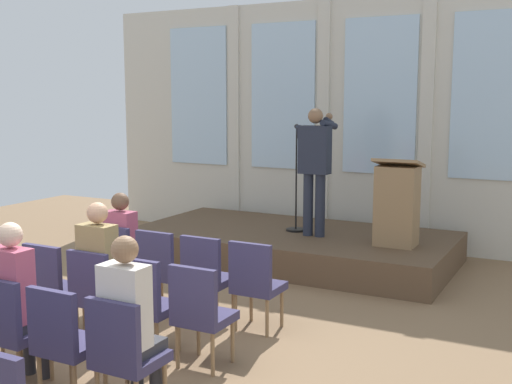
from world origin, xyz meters
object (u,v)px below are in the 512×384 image
at_px(chair_r2_c3, 124,351).
at_px(audience_r0_c0, 123,242).
at_px(mic_stand, 296,208).
at_px(chair_r0_c0, 119,260).
at_px(chair_r0_c3, 255,280).
at_px(chair_r0_c2, 206,273).
at_px(chair_r2_c1, 10,325).
at_px(audience_r2_c3, 130,317).
at_px(chair_r2_c2, 64,337).
at_px(chair_r1_c3, 200,310).
at_px(lectern, 397,204).
at_px(audience_r2_c1, 17,295).
at_px(chair_r0_c1, 161,266).
at_px(chair_r1_c1, 97,291).
at_px(chair_r1_c2, 146,300).
at_px(chair_r1_c0, 52,283).
at_px(audience_r1_c1, 102,266).
at_px(speaker, 315,162).

bearing_deg(chair_r2_c3, audience_r0_c0, 129.13).
height_order(mic_stand, chair_r0_c0, mic_stand).
bearing_deg(chair_r0_c3, chair_r0_c2, 180.00).
height_order(audience_r0_c0, chair_r2_c1, audience_r0_c0).
distance_m(audience_r0_c0, audience_r2_c3, 2.70).
bearing_deg(chair_r2_c2, chair_r1_c3, 60.57).
bearing_deg(lectern, audience_r0_c0, -133.66).
relative_size(chair_r2_c3, audience_r2_c3, 0.68).
relative_size(lectern, audience_r2_c1, 0.84).
height_order(chair_r0_c3, audience_r2_c1, audience_r2_c1).
height_order(chair_r0_c0, chair_r1_c3, same).
bearing_deg(chair_r0_c2, chair_r2_c3, -74.25).
relative_size(lectern, chair_r0_c1, 1.23).
height_order(chair_r1_c1, chair_r1_c2, same).
bearing_deg(chair_r0_c0, chair_r1_c0, -90.00).
height_order(chair_r0_c3, audience_r1_c1, audience_r1_c1).
distance_m(chair_r1_c0, chair_r2_c1, 1.18).
bearing_deg(chair_r0_c2, audience_r2_c1, -106.35).
bearing_deg(chair_r2_c1, chair_r1_c1, 90.00).
height_order(mic_stand, lectern, mic_stand).
distance_m(chair_r1_c3, chair_r2_c1, 1.55).
relative_size(chair_r1_c3, audience_r2_c1, 0.68).
height_order(chair_r0_c1, chair_r1_c2, same).
xyz_separation_m(chair_r0_c0, chair_r1_c3, (1.74, -1.03, 0.00)).
height_order(chair_r0_c1, audience_r2_c1, audience_r2_c1).
bearing_deg(audience_r2_c1, chair_r2_c1, -90.00).
xyz_separation_m(speaker, chair_r0_c3, (0.48, -2.70, -0.93)).
bearing_deg(chair_r2_c3, chair_r0_c3, 90.00).
height_order(speaker, chair_r2_c2, speaker).
xyz_separation_m(lectern, chair_r2_c2, (-1.28, -4.70, -0.45)).
bearing_deg(mic_stand, chair_r0_c3, -73.59).
bearing_deg(mic_stand, chair_r2_c3, -80.25).
bearing_deg(chair_r2_c1, chair_r0_c0, 105.75).
distance_m(chair_r0_c1, chair_r0_c2, 0.58).
bearing_deg(chair_r0_c3, audience_r2_c3, -90.00).
xyz_separation_m(chair_r0_c1, chair_r2_c3, (1.16, -2.06, 0.00)).
height_order(audience_r1_c1, chair_r2_c1, audience_r1_c1).
xyz_separation_m(chair_r0_c0, audience_r1_c1, (0.58, -0.95, 0.23)).
relative_size(mic_stand, audience_r2_c1, 1.13).
xyz_separation_m(audience_r1_c1, audience_r2_c1, (0.00, -1.03, -0.01)).
height_order(chair_r0_c1, chair_r2_c1, same).
relative_size(speaker, chair_r1_c0, 1.90).
distance_m(audience_r0_c0, chair_r1_c0, 1.13).
xyz_separation_m(chair_r0_c2, chair_r2_c1, (-0.58, -2.06, 0.00)).
bearing_deg(chair_r0_c3, chair_r2_c1, -119.43).
xyz_separation_m(chair_r1_c2, chair_r2_c2, (0.00, -1.03, 0.00)).
relative_size(chair_r1_c1, chair_r1_c2, 1.00).
height_order(chair_r0_c0, chair_r2_c1, same).
distance_m(chair_r0_c1, chair_r2_c3, 2.36).
bearing_deg(chair_r2_c2, speaker, 88.83).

